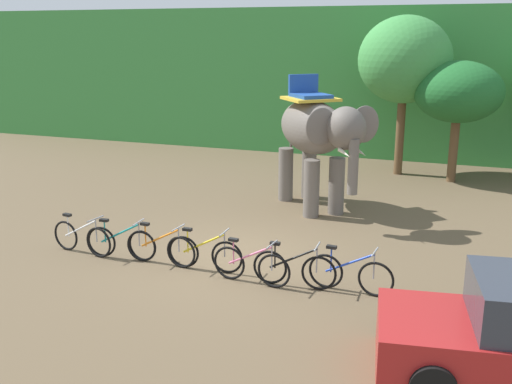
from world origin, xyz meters
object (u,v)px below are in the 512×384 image
bike_white (82,238)px  bike_black (294,269)px  tree_left (405,60)px  bike_pink (251,265)px  bike_teal (121,243)px  bike_blue (350,274)px  bike_orange (161,248)px  tree_far_left (458,92)px  elephant (316,134)px  bike_yellow (205,253)px

bike_white → bike_black: bearing=-1.3°
tree_left → bike_pink: (-1.62, -10.88, -3.63)m
bike_teal → bike_blue: size_ratio=1.00×
bike_orange → bike_pink: same height
tree_far_left → bike_orange: (-5.68, -10.05, -2.64)m
elephant → bike_orange: 5.90m
bike_orange → bike_blue: same height
bike_white → bike_pink: same height
bike_pink → bike_blue: 1.98m
bike_white → bike_yellow: size_ratio=0.99×
bike_teal → bike_blue: (5.17, -0.01, 0.00)m
bike_black → tree_left: bearing=86.0°
elephant → bike_yellow: bearing=-101.7°
tree_left → tree_far_left: (1.85, -0.53, -0.99)m
bike_white → bike_yellow: bearing=1.3°
bike_white → bike_teal: (1.03, 0.02, 0.00)m
elephant → bike_teal: bearing=-120.8°
bike_black → bike_blue: size_ratio=1.00×
bike_black → bike_orange: bearing=176.9°
tree_left → bike_black: (-0.76, -10.75, -3.63)m
bike_orange → bike_black: bearing=-3.1°
bike_teal → bike_pink: size_ratio=1.00×
bike_orange → bike_pink: (2.21, -0.30, 0.00)m
elephant → tree_left: bearing=72.4°
tree_far_left → bike_pink: size_ratio=2.38×
elephant → bike_blue: (2.05, -5.23, -1.82)m
bike_teal → elephant: bearing=59.2°
bike_white → bike_yellow: 3.07m
tree_far_left → elephant: size_ratio=1.06×
tree_far_left → bike_pink: bearing=-108.5°
bike_teal → bike_blue: bearing=-0.1°
elephant → bike_yellow: 5.60m
tree_left → bike_white: tree_left is taller
bike_white → bike_teal: size_ratio=0.99×
tree_left → bike_white: 12.66m
bike_orange → bike_pink: size_ratio=1.00×
bike_orange → bike_white: bearing=-178.6°
bike_orange → bike_yellow: 1.04m
bike_white → bike_pink: bearing=-3.4°
tree_far_left → bike_orange: tree_far_left is taller
bike_orange → bike_black: 3.07m
tree_far_left → bike_blue: (-1.51, -10.08, -2.64)m
tree_left → elephant: tree_left is taller
bike_yellow → bike_black: bearing=-5.2°
tree_far_left → elephant: bearing=-126.3°
bike_yellow → bike_blue: size_ratio=1.00×
bike_white → bike_black: same height
bike_white → tree_left: bearing=61.2°
bike_yellow → bike_blue: 3.13m
tree_far_left → bike_black: (-2.61, -10.22, -2.64)m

